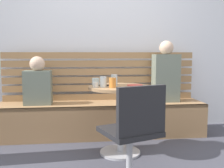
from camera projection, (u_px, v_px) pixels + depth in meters
name	position (u px, v px, depth m)	size (l,w,h in m)	color
back_wall	(99.00, 28.00, 3.78)	(5.20, 0.10, 2.90)	silver
booth_bench	(102.00, 119.00, 3.48)	(2.70, 0.52, 0.44)	#A87C51
booth_backrest	(100.00, 76.00, 3.66)	(2.65, 0.04, 0.67)	#9A7249
cafe_table	(120.00, 107.00, 2.81)	(0.68, 0.68, 0.74)	#ADADB2
white_chair	(134.00, 134.00, 2.01)	(0.51, 0.51, 0.85)	#ADADB2
person_adult	(166.00, 74.00, 3.54)	(0.34, 0.22, 0.82)	slate
person_child_left	(38.00, 83.00, 3.33)	(0.34, 0.22, 0.61)	slate
cup_glass_tall	(114.00, 80.00, 2.84)	(0.07, 0.07, 0.12)	silver
cup_glass_short	(96.00, 82.00, 2.85)	(0.08, 0.08, 0.08)	silver
cup_espresso_small	(96.00, 85.00, 2.67)	(0.06, 0.06, 0.06)	silver
cup_water_clear	(103.00, 82.00, 2.69)	(0.07, 0.07, 0.11)	white
cup_tumbler_orange	(112.00, 83.00, 2.66)	(0.07, 0.07, 0.10)	orange
plate_small	(135.00, 85.00, 2.82)	(0.17, 0.17, 0.01)	#DB4C42
phone_on_table	(106.00, 85.00, 2.82)	(0.07, 0.14, 0.01)	black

